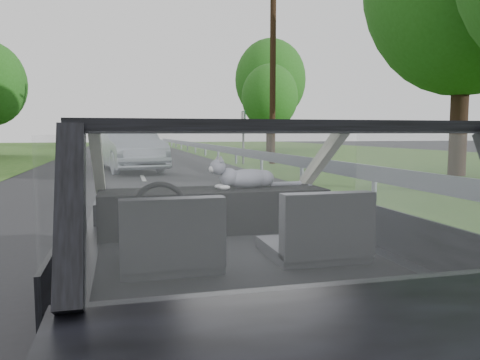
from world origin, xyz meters
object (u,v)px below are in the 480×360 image
other_car (129,148)px  utility_pole (273,73)px  cat (248,177)px  highway_sign (243,138)px  subject_car (235,248)px

other_car → utility_pole: (6.30, 2.29, 3.22)m
cat → highway_sign: highway_sign is taller
other_car → utility_pole: size_ratio=0.63×
cat → utility_pole: bearing=57.8°
subject_car → utility_pole: 18.70m
cat → utility_pole: 17.96m
subject_car → utility_pole: size_ratio=0.49×
other_car → highway_sign: (4.96, 2.32, 0.34)m
subject_car → other_car: 15.13m
subject_car → cat: subject_car is taller
subject_car → utility_pole: (5.95, 17.41, 3.32)m
other_car → highway_sign: highway_sign is taller
cat → utility_pole: size_ratio=0.07×
subject_car → highway_sign: size_ratio=1.70×
other_car → highway_sign: size_ratio=2.16×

